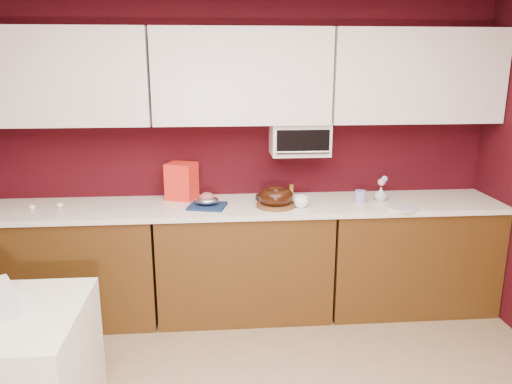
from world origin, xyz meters
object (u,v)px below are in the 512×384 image
Objects in this scene: bundt_cake at (276,196)px; blue_jar at (360,197)px; foil_ham_nest at (207,200)px; coffee_mug at (301,201)px; flower_vase at (381,193)px; pandoro_box at (182,181)px; toaster_oven at (300,139)px.

blue_jar is at bearing 5.02° from bundt_cake.
coffee_mug reaches higher than foil_ham_nest.
coffee_mug is at bearing -167.77° from flower_vase.
foil_ham_nest is at bearing -178.31° from blue_jar.
pandoro_box is 1.57m from flower_vase.
toaster_oven is 0.99m from pandoro_box.
toaster_oven is at bearing 49.91° from bundt_cake.
flower_vase is at bearing 7.17° from bundt_cake.
blue_jar is (1.38, -0.23, -0.10)m from pandoro_box.
bundt_cake is 2.67× the size of blue_jar.
coffee_mug is 0.49m from blue_jar.
flower_vase is at bearing 3.48° from foil_ham_nest.
bundt_cake reaches higher than coffee_mug.
blue_jar is at bearing 1.69° from foil_ham_nest.
bundt_cake is at bearing -172.83° from flower_vase.
coffee_mug is (0.18, -0.04, -0.03)m from bundt_cake.
pandoro_box is (-0.93, 0.03, -0.33)m from toaster_oven.
foil_ham_nest is 1.18m from blue_jar.
toaster_oven is at bearing 166.77° from flower_vase.
blue_jar is (0.66, 0.06, -0.03)m from bundt_cake.
foil_ham_nest is 0.70m from coffee_mug.
pandoro_box reaches higher than blue_jar.
coffee_mug is (-0.03, -0.29, -0.42)m from toaster_oven.
coffee_mug is at bearing -11.24° from bundt_cake.
toaster_oven reaches higher than bundt_cake.
foil_ham_nest is at bearing -162.42° from toaster_oven.
bundt_cake is at bearing 168.76° from coffee_mug.
foil_ham_nest is (-0.73, -0.23, -0.42)m from toaster_oven.
flower_vase is at bearing 12.23° from coffee_mug.
toaster_oven is 4.25× the size of coffee_mug.
bundt_cake is 1.50× the size of foil_ham_nest.
flower_vase is (1.36, 0.08, 0.00)m from foil_ham_nest.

